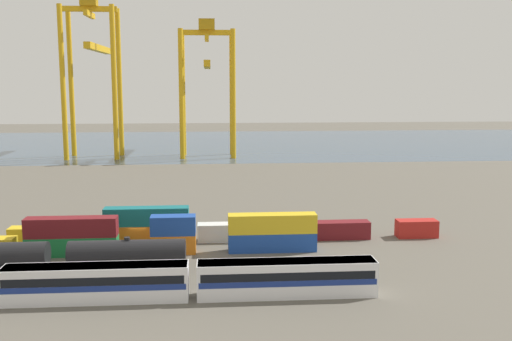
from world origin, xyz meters
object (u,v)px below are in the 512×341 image
passenger_train (96,281)px  shipping_container_15 (329,230)px  gantry_crane_west (93,62)px  shipping_container_5 (174,244)px  shipping_container_12 (147,234)px  shipping_container_3 (72,246)px  gantry_crane_central (207,75)px  shipping_container_16 (417,228)px

passenger_train → shipping_container_15: size_ratio=4.98×
gantry_crane_west → shipping_container_5: bearing=-74.2°
shipping_container_12 → shipping_container_15: bearing=0.0°
shipping_container_3 → shipping_container_15: 36.49m
passenger_train → gantry_crane_west: size_ratio=1.24×
shipping_container_3 → shipping_container_12: same height
shipping_container_3 → gantry_crane_central: 111.72m
passenger_train → gantry_crane_west: 129.76m
shipping_container_15 → shipping_container_12: bearing=180.0°
shipping_container_3 → gantry_crane_central: (17.86, 107.65, 23.95)m
shipping_container_15 → gantry_crane_west: gantry_crane_west is taller
shipping_container_3 → shipping_container_16: same height
passenger_train → gantry_crane_central: size_ratio=1.44×
passenger_train → shipping_container_15: (29.62, 22.79, -0.84)m
shipping_container_3 → shipping_container_5: 13.50m
gantry_crane_west → shipping_container_12: bearing=-75.5°
shipping_container_15 → gantry_crane_west: (-52.98, 101.97, 27.75)m
passenger_train → shipping_container_16: passenger_train is taller
passenger_train → shipping_container_16: size_ratio=9.97×
shipping_container_12 → gantry_crane_central: size_ratio=0.29×
shipping_container_5 → shipping_container_15: bearing=14.1°
shipping_container_3 → gantry_crane_west: gantry_crane_west is taller
shipping_container_16 → gantry_crane_west: (-66.33, 101.97, 27.75)m
shipping_container_3 → shipping_container_5: same height
shipping_container_3 → gantry_crane_west: bearing=98.9°
shipping_container_12 → gantry_crane_central: (8.51, 102.00, 23.95)m
shipping_container_5 → shipping_container_12: size_ratio=0.50×
passenger_train → shipping_container_12: passenger_train is taller
shipping_container_3 → shipping_container_16: 49.73m
shipping_container_3 → shipping_container_12: 10.92m
shipping_container_12 → gantry_crane_central: bearing=85.2°
shipping_container_5 → shipping_container_16: 36.34m
shipping_container_3 → gantry_crane_central: bearing=80.6°
shipping_container_5 → gantry_crane_west: (-30.43, 107.62, 27.75)m
passenger_train → shipping_container_16: bearing=27.9°
shipping_container_15 → gantry_crane_central: size_ratio=0.29×
shipping_container_3 → shipping_container_16: size_ratio=2.00×
shipping_container_5 → shipping_container_12: (-4.15, 5.65, 0.00)m
passenger_train → shipping_container_15: bearing=37.6°
shipping_container_16 → gantry_crane_west: gantry_crane_west is taller
shipping_container_15 → gantry_crane_west: size_ratio=0.25×
passenger_train → shipping_container_12: (2.92, 22.79, -0.84)m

